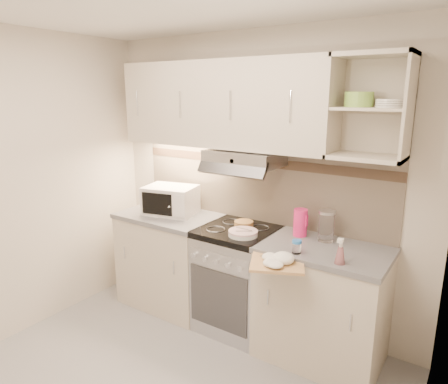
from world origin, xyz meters
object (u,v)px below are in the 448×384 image
at_px(electric_range, 237,278).
at_px(glass_jar, 326,226).
at_px(microwave, 170,200).
at_px(pink_pitcher, 300,222).
at_px(cutting_board, 277,263).
at_px(watering_can, 158,208).
at_px(plate_stack, 243,233).
at_px(spray_bottle, 340,253).

height_order(electric_range, glass_jar, glass_jar).
relative_size(microwave, glass_jar, 2.19).
bearing_deg(pink_pitcher, glass_jar, 9.61).
distance_m(electric_range, cutting_board, 0.79).
relative_size(electric_range, cutting_board, 2.53).
bearing_deg(glass_jar, watering_can, -171.07).
bearing_deg(plate_stack, electric_range, 135.29).
relative_size(glass_jar, cutting_board, 0.67).
bearing_deg(pink_pitcher, electric_range, -156.64).
bearing_deg(watering_can, plate_stack, 6.41).
relative_size(microwave, pink_pitcher, 2.41).
bearing_deg(spray_bottle, watering_can, 171.93).
bearing_deg(spray_bottle, glass_jar, 118.34).
height_order(electric_range, watering_can, watering_can).
bearing_deg(watering_can, spray_bottle, 3.80).
xyz_separation_m(microwave, spray_bottle, (1.68, -0.24, -0.06)).
relative_size(watering_can, spray_bottle, 1.28).
distance_m(microwave, plate_stack, 0.90).
xyz_separation_m(spray_bottle, cutting_board, (-0.37, -0.16, -0.10)).
height_order(electric_range, cutting_board, electric_range).
height_order(watering_can, cutting_board, watering_can).
bearing_deg(microwave, cutting_board, -30.71).
height_order(electric_range, pink_pitcher, pink_pitcher).
bearing_deg(electric_range, plate_stack, -44.71).
height_order(glass_jar, spray_bottle, glass_jar).
distance_m(glass_jar, cutting_board, 0.56).
bearing_deg(glass_jar, microwave, -175.67).
bearing_deg(cutting_board, electric_range, 120.63).
bearing_deg(cutting_board, glass_jar, 48.91).
height_order(plate_stack, pink_pitcher, pink_pitcher).
bearing_deg(spray_bottle, microwave, 167.64).
height_order(microwave, pink_pitcher, microwave).
relative_size(plate_stack, spray_bottle, 1.24).
distance_m(plate_stack, glass_jar, 0.64).
bearing_deg(cutting_board, pink_pitcher, 71.61).
xyz_separation_m(watering_can, plate_stack, (0.92, -0.02, -0.05)).
xyz_separation_m(electric_range, watering_can, (-0.79, -0.10, 0.52)).
distance_m(glass_jar, spray_bottle, 0.42).
xyz_separation_m(electric_range, plate_stack, (0.12, -0.12, 0.47)).
distance_m(microwave, watering_can, 0.14).
height_order(watering_can, spray_bottle, watering_can).
height_order(spray_bottle, cutting_board, spray_bottle).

